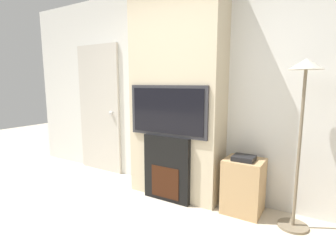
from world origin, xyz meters
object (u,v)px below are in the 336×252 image
object	(u,v)px
television	(168,111)
fireplace	(168,168)
media_stand	(243,185)
floor_lamp	(303,102)

from	to	relation	value
television	fireplace	bearing A→B (deg)	90.00
television	media_stand	xyz separation A→B (m)	(0.88, 0.17, -0.80)
floor_lamp	media_stand	distance (m)	1.09
fireplace	television	distance (m)	0.71
fireplace	television	bearing A→B (deg)	-90.00
floor_lamp	media_stand	xyz separation A→B (m)	(-0.53, 0.06, -0.95)
fireplace	media_stand	size ratio (longest dim) A/B	1.23
television	media_stand	world-z (taller)	television
fireplace	floor_lamp	bearing A→B (deg)	4.66
fireplace	television	world-z (taller)	television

